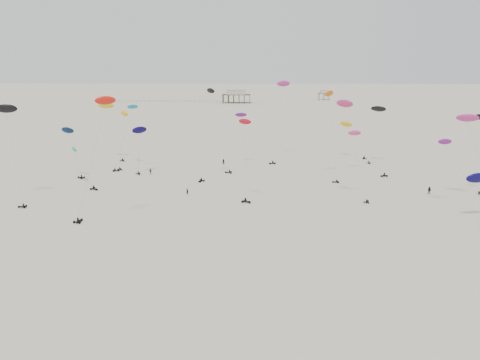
{
  "coord_description": "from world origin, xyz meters",
  "views": [
    {
      "loc": [
        2.6,
        -5.97,
        31.1
      ],
      "look_at": [
        0.0,
        88.0,
        7.0
      ],
      "focal_mm": 35.0,
      "sensor_mm": 36.0,
      "label": 1
    }
  ],
  "objects_px": {
    "rig_0": "(377,117)",
    "spectator_0": "(187,195)",
    "rig_9": "(8,123)",
    "pavilion_small": "(324,95)",
    "pavilion_main": "(236,97)",
    "rig_4": "(124,122)"
  },
  "relations": [
    {
      "from": "rig_9",
      "to": "spectator_0",
      "type": "xyz_separation_m",
      "value": [
        38.98,
        4.36,
        -17.67
      ]
    },
    {
      "from": "rig_0",
      "to": "spectator_0",
      "type": "height_order",
      "value": "rig_0"
    },
    {
      "from": "spectator_0",
      "to": "pavilion_small",
      "type": "bearing_deg",
      "value": -70.41
    },
    {
      "from": "pavilion_main",
      "to": "spectator_0",
      "type": "bearing_deg",
      "value": -90.68
    },
    {
      "from": "pavilion_main",
      "to": "rig_0",
      "type": "xyz_separation_m",
      "value": [
        50.71,
        -211.21,
        10.14
      ]
    },
    {
      "from": "rig_4",
      "to": "pavilion_small",
      "type": "bearing_deg",
      "value": -161.88
    },
    {
      "from": "pavilion_small",
      "to": "pavilion_main",
      "type": "bearing_deg",
      "value": -156.8
    },
    {
      "from": "rig_4",
      "to": "rig_9",
      "type": "height_order",
      "value": "rig_9"
    },
    {
      "from": "pavilion_main",
      "to": "spectator_0",
      "type": "distance_m",
      "value": 249.13
    },
    {
      "from": "rig_0",
      "to": "spectator_0",
      "type": "xyz_separation_m",
      "value": [
        -53.66,
        -37.87,
        -14.37
      ]
    },
    {
      "from": "rig_0",
      "to": "rig_9",
      "type": "bearing_deg",
      "value": 27.3
    },
    {
      "from": "pavilion_main",
      "to": "rig_9",
      "type": "relative_size",
      "value": 0.94
    },
    {
      "from": "rig_9",
      "to": "spectator_0",
      "type": "height_order",
      "value": "rig_9"
    },
    {
      "from": "pavilion_main",
      "to": "rig_0",
      "type": "bearing_deg",
      "value": -76.5
    },
    {
      "from": "pavilion_main",
      "to": "rig_9",
      "type": "xyz_separation_m",
      "value": [
        -41.94,
        -253.44,
        13.44
      ]
    },
    {
      "from": "pavilion_main",
      "to": "spectator_0",
      "type": "relative_size",
      "value": 11.18
    },
    {
      "from": "rig_0",
      "to": "spectator_0",
      "type": "relative_size",
      "value": 9.52
    },
    {
      "from": "rig_0",
      "to": "spectator_0",
      "type": "bearing_deg",
      "value": 38.01
    },
    {
      "from": "rig_0",
      "to": "rig_9",
      "type": "height_order",
      "value": "rig_9"
    },
    {
      "from": "rig_4",
      "to": "rig_9",
      "type": "xyz_separation_m",
      "value": [
        -15.74,
        -36.37,
        4.61
      ]
    },
    {
      "from": "pavilion_small",
      "to": "rig_0",
      "type": "xyz_separation_m",
      "value": [
        -19.29,
        -241.21,
        10.88
      ]
    },
    {
      "from": "pavilion_small",
      "to": "spectator_0",
      "type": "distance_m",
      "value": 288.48
    }
  ]
}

